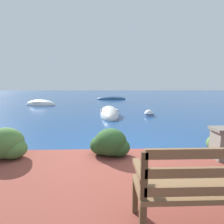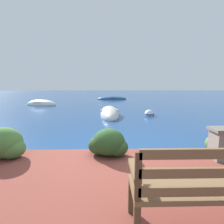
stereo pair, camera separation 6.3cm
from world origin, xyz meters
TOP-DOWN VIEW (x-y plane):
  - ground_plane at (0.00, 0.00)m, footprint 80.00×80.00m
  - park_bench at (0.77, -2.23)m, footprint 1.33×0.48m
  - hedge_clump_far_left at (-2.21, -0.40)m, footprint 0.90×0.65m
  - hedge_clump_left at (-0.11, -0.33)m, footprint 0.83×0.60m
  - rowboat_nearest at (-0.02, 5.40)m, footprint 1.15×2.98m
  - rowboat_mid at (-5.40, 10.12)m, footprint 2.72×1.87m
  - rowboat_far at (0.34, 15.08)m, footprint 3.12×1.30m
  - mooring_buoy at (2.09, 5.34)m, footprint 0.52×0.52m

SIDE VIEW (x-z plane):
  - ground_plane at x=0.00m, z-range 0.00..0.00m
  - rowboat_far at x=0.34m, z-range -0.26..0.36m
  - rowboat_mid at x=-5.40m, z-range -0.32..0.45m
  - rowboat_nearest at x=-0.02m, z-range -0.36..0.50m
  - mooring_buoy at x=2.09m, z-range -0.15..0.32m
  - hedge_clump_left at x=-0.11m, z-range 0.18..0.75m
  - hedge_clump_far_left at x=-2.21m, z-range 0.18..0.79m
  - park_bench at x=0.77m, z-range 0.24..1.17m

